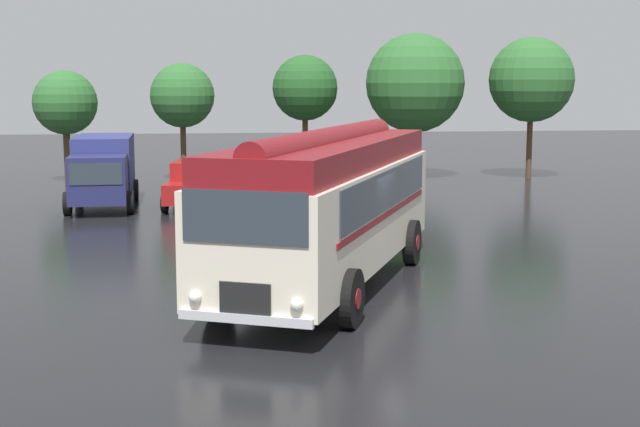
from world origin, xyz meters
TOP-DOWN VIEW (x-y plane):
  - ground_plane at (0.00, 0.00)m, footprint 120.00×120.00m
  - vintage_bus at (-0.28, 0.10)m, footprint 6.34×10.21m
  - car_near_left at (-3.30, 13.14)m, footprint 2.38×4.39m
  - car_mid_left at (-0.72, 13.96)m, footprint 2.09×4.27m
  - car_mid_right at (2.23, 13.24)m, footprint 2.39×4.39m
  - box_van at (-6.60, 13.82)m, footprint 2.46×5.82m
  - tree_far_left at (-8.98, 21.94)m, footprint 2.84×2.84m
  - tree_left_of_centre at (-3.81, 22.07)m, footprint 2.89×2.89m
  - tree_centre at (1.77, 22.00)m, footprint 3.01×2.99m
  - tree_right_of_centre at (6.82, 21.79)m, footprint 4.56×4.56m
  - tree_far_right at (12.04, 21.05)m, footprint 3.91×3.91m

SIDE VIEW (x-z plane):
  - ground_plane at x=0.00m, z-range 0.00..0.00m
  - car_near_left at x=-3.30m, z-range 0.02..1.68m
  - car_mid_left at x=-0.72m, z-range 0.02..1.68m
  - car_mid_right at x=2.23m, z-range 0.02..1.68m
  - box_van at x=-6.60m, z-range 0.11..2.61m
  - vintage_bus at x=-0.28m, z-range 0.15..3.64m
  - tree_far_left at x=-8.98m, z-range 1.05..6.02m
  - tree_left_of_centre at x=-3.81m, z-range 1.18..6.48m
  - tree_centre at x=1.77m, z-range 1.28..6.96m
  - tree_right_of_centre at x=6.82m, z-range 1.00..7.69m
  - tree_far_right at x=12.04m, z-range 1.33..7.84m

